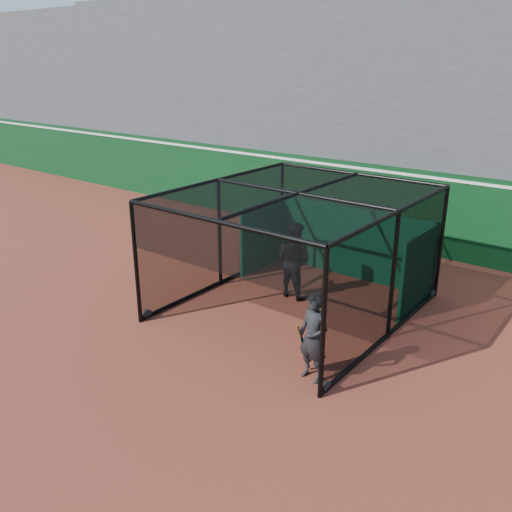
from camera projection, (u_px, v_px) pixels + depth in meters
The scene contains 6 objects.
ground at pixel (194, 345), 11.22m from camera, with size 120.00×120.00×0.00m, color brown.
outfield_wall at pixel (380, 203), 17.08m from camera, with size 50.00×0.50×2.50m.
grandstand at pixel (436, 92), 18.79m from camera, with size 50.00×7.85×8.95m.
batting_cage at pixel (297, 253), 12.41m from camera, with size 4.81×5.56×2.78m.
batter at pixel (294, 259), 13.25m from camera, with size 0.93×0.72×1.91m, color black.
on_deck_player at pixel (314, 338), 9.75m from camera, with size 0.67×0.49×1.71m.
Camera 1 is at (7.09, -7.04, 5.58)m, focal length 38.00 mm.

